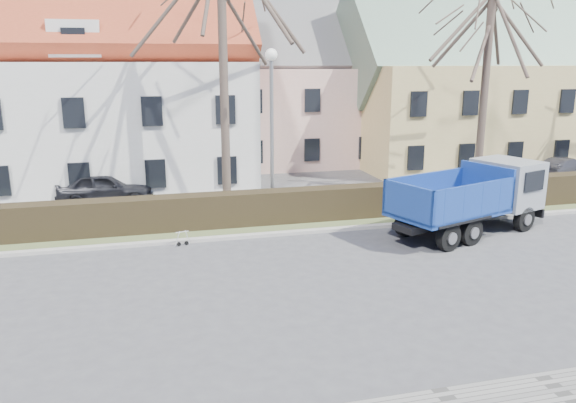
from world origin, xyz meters
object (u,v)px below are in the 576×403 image
object	(u,v)px
dump_truck	(464,200)
parked_car_b	(563,169)
parked_car_a	(106,187)
cart_frame	(177,238)
streetlight	(272,135)

from	to	relation	value
dump_truck	parked_car_b	distance (m)	12.87
dump_truck	parked_car_b	world-z (taller)	dump_truck
parked_car_a	parked_car_b	size ratio (longest dim) A/B	0.96
cart_frame	parked_car_a	bearing A→B (deg)	111.11
parked_car_a	dump_truck	bearing A→B (deg)	-115.29
parked_car_a	cart_frame	bearing A→B (deg)	-151.92
cart_frame	parked_car_b	distance (m)	21.74
dump_truck	parked_car_b	xyz separation A→B (m)	(10.52, 7.39, -0.69)
streetlight	parked_car_b	xyz separation A→B (m)	(16.83, 3.44, -2.77)
dump_truck	parked_car_a	world-z (taller)	dump_truck
streetlight	parked_car_b	world-z (taller)	streetlight
streetlight	cart_frame	xyz separation A→B (m)	(-4.00, -2.79, -3.11)
streetlight	parked_car_b	bearing A→B (deg)	11.54
dump_truck	cart_frame	size ratio (longest dim) A/B	10.35
cart_frame	parked_car_b	bearing A→B (deg)	16.65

